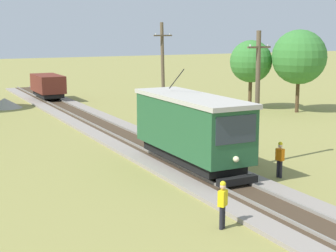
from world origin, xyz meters
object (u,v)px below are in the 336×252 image
Objects in this scene: utility_pole_near_tram at (257,97)px; tree_horizon at (251,61)px; freight_car at (48,86)px; tree_right_near at (299,57)px; gravel_pile at (5,103)px; track_worker at (223,203)px; second_worker at (280,158)px; red_tram at (191,128)px; utility_pole_mid at (163,75)px.

tree_horizon is at bearing 55.20° from utility_pole_near_tram.
tree_right_near reaches higher than freight_car.
track_worker is at bearing -86.94° from gravel_pile.
gravel_pile is 30.69m from second_worker.
second_worker is 22.37m from tree_horizon.
utility_pole_mid is (3.54, 10.40, 1.70)m from red_tram.
tree_right_near is (14.39, 15.52, 3.79)m from second_worker.
freight_car is 24.66m from tree_right_near.
gravel_pile is (-4.78, -2.95, -1.10)m from freight_car.
tree_horizon is (14.82, 15.52, 2.11)m from red_tram.
track_worker is 0.29× the size of tree_horizon.
utility_pole_near_tram is at bearing -90.00° from utility_pole_mid.
utility_pole_near_tram is 3.69m from second_worker.
tree_right_near is at bearing -44.33° from freight_car.
utility_pole_mid is 4.26× the size of track_worker.
tree_horizon is at bearing -43.05° from freight_car.
gravel_pile is at bearing 150.93° from tree_horizon.
utility_pole_near_tram is at bearing -72.92° from gravel_pile.
second_worker is at bearing -84.58° from freight_car.
track_worker is 7.44m from second_worker.
utility_pole_near_tram reaches higher than track_worker.
utility_pole_mid is 14.09m from tree_right_near.
utility_pole_mid reaches higher than track_worker.
red_tram is 1.12× the size of utility_pole_mid.
tree_right_near reaches higher than gravel_pile.
gravel_pile is 0.51× the size of tree_horizon.
tree_horizon is at bearing 46.33° from red_tram.
red_tram is at bearing 168.80° from utility_pole_near_tram.
red_tram is 1.64× the size of freight_car.
utility_pole_mid reaches higher than utility_pole_near_tram.
utility_pole_mid is (0.00, 11.10, 0.28)m from utility_pole_near_tram.
second_worker is (7.88, -29.66, 0.53)m from gravel_pile.
utility_pole_mid reaches higher than freight_car.
gravel_pile is at bearing -148.38° from freight_car.
utility_pole_mid is (3.55, -18.96, 2.34)m from freight_car.
gravel_pile is (-4.79, 26.42, -1.74)m from red_tram.
utility_pole_near_tram is 3.95× the size of second_worker.
second_worker is (-0.45, -2.54, -2.63)m from utility_pole_near_tram.
track_worker and second_worker have the same top height.
freight_car is at bearing 136.95° from tree_horizon.
red_tram is at bearing -58.72° from second_worker.
tree_horizon is at bearing -71.38° from track_worker.
track_worker is 0.25× the size of tree_right_near.
second_worker is 21.51m from tree_right_near.
utility_pole_mid is 13.96m from second_worker.
tree_horizon is (-2.67, 3.24, -0.48)m from tree_right_near.
red_tram is 4.79× the size of second_worker.
gravel_pile is 1.77× the size of second_worker.
utility_pole_near_tram is 0.93× the size of utility_pole_mid.
tree_right_near is at bearing -32.41° from gravel_pile.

